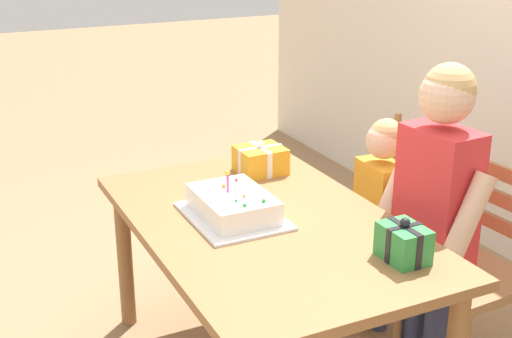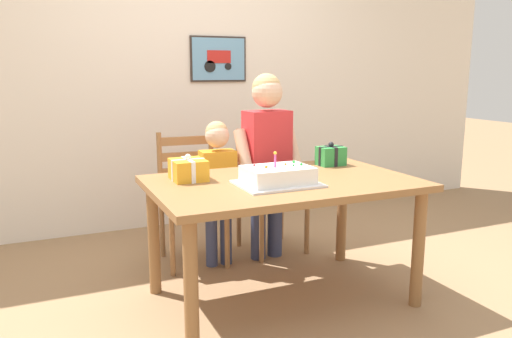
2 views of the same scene
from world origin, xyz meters
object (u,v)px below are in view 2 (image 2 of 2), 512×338
object	(u,v)px
gift_box_beside_cake	(188,170)
chair_left	(191,197)
child_younger	(218,179)
gift_box_red_large	(331,156)
birthday_cake	(278,176)
chair_right	(270,189)
dining_table	(283,195)
child_older	(267,148)

from	to	relation	value
gift_box_beside_cake	chair_left	xyz separation A→B (m)	(0.19, 0.60, -0.32)
child_younger	gift_box_red_large	bearing A→B (deg)	-30.22
gift_box_beside_cake	chair_left	distance (m)	0.71
birthday_cake	gift_box_red_large	size ratio (longest dim) A/B	2.51
birthday_cake	child_younger	world-z (taller)	child_younger
gift_box_beside_cake	gift_box_red_large	bearing A→B (deg)	3.23
gift_box_beside_cake	child_younger	bearing A→B (deg)	52.76
gift_box_beside_cake	chair_right	xyz separation A→B (m)	(0.80, 0.60, -0.32)
birthday_cake	child_younger	bearing A→B (deg)	95.89
dining_table	chair_left	world-z (taller)	chair_left
dining_table	chair_right	xyz separation A→B (m)	(0.31, 0.82, -0.17)
chair_left	child_younger	world-z (taller)	child_younger
chair_right	child_younger	size ratio (longest dim) A/B	0.91
birthday_cake	child_younger	size ratio (longest dim) A/B	0.43
child_older	child_younger	xyz separation A→B (m)	(-0.37, 0.00, -0.19)
gift_box_red_large	chair_left	xyz separation A→B (m)	(-0.80, 0.54, -0.33)
dining_table	gift_box_red_large	world-z (taller)	gift_box_red_large
chair_left	child_younger	xyz separation A→B (m)	(0.14, -0.16, 0.15)
dining_table	child_older	xyz separation A→B (m)	(0.21, 0.66, 0.17)
dining_table	gift_box_beside_cake	world-z (taller)	gift_box_beside_cake
chair_right	chair_left	bearing A→B (deg)	-180.00
chair_left	child_younger	distance (m)	0.26
dining_table	gift_box_beside_cake	size ratio (longest dim) A/B	7.06
birthday_cake	chair_left	size ratio (longest dim) A/B	0.48
gift_box_red_large	gift_box_beside_cake	world-z (taller)	gift_box_red_large
chair_left	chair_right	size ratio (longest dim) A/B	1.00
gift_box_beside_cake	child_younger	xyz separation A→B (m)	(0.33, 0.44, -0.18)
gift_box_red_large	chair_right	world-z (taller)	chair_right
birthday_cake	child_older	distance (m)	0.82
child_older	child_younger	size ratio (longest dim) A/B	1.31
gift_box_beside_cake	dining_table	bearing A→B (deg)	-24.12
dining_table	child_older	world-z (taller)	child_older
chair_right	child_older	xyz separation A→B (m)	(-0.10, -0.16, 0.34)
gift_box_red_large	child_older	distance (m)	0.48
chair_left	chair_right	distance (m)	0.61
gift_box_red_large	chair_right	size ratio (longest dim) A/B	0.19
dining_table	gift_box_red_large	bearing A→B (deg)	29.33
birthday_cake	chair_right	bearing A→B (deg)	67.05
birthday_cake	gift_box_red_large	bearing A→B (deg)	33.21
gift_box_beside_cake	child_older	bearing A→B (deg)	31.89
dining_table	child_younger	size ratio (longest dim) A/B	1.49
dining_table	gift_box_red_large	size ratio (longest dim) A/B	8.62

